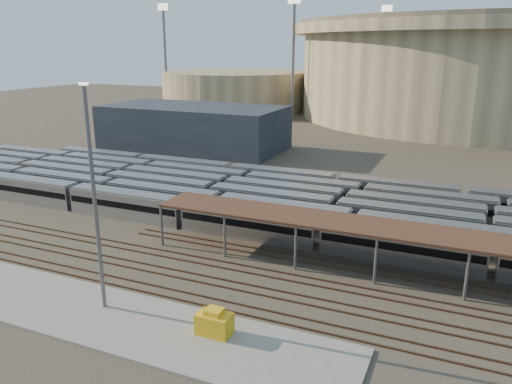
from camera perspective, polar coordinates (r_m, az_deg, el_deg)
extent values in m
plane|color=#383026|center=(57.54, -4.67, -7.73)|extent=(420.00, 420.00, 0.00)
cube|color=gray|center=(49.24, -18.49, -12.86)|extent=(50.00, 9.00, 0.20)
cube|color=#AEAFB3|center=(67.52, -8.17, -2.50)|extent=(112.00, 2.90, 3.60)
cube|color=#AEAFB3|center=(69.51, -4.21, -1.81)|extent=(112.00, 2.90, 3.60)
cube|color=#AEAFB3|center=(74.61, -5.08, -0.55)|extent=(112.00, 2.90, 3.60)
cube|color=#AEAFB3|center=(78.05, -3.45, 0.25)|extent=(112.00, 2.90, 3.60)
cube|color=#AEAFB3|center=(81.02, -1.10, 0.88)|extent=(112.00, 2.90, 3.60)
cube|color=#AEAFB3|center=(80.41, 9.15, 0.55)|extent=(112.00, 2.90, 3.60)
cylinder|color=slate|center=(61.55, -10.74, -3.82)|extent=(0.30, 0.30, 5.00)
cylinder|color=slate|center=(65.80, -8.12, -2.36)|extent=(0.30, 0.30, 5.00)
cylinder|color=slate|center=(57.38, -3.60, -5.07)|extent=(0.30, 0.30, 5.00)
cylinder|color=slate|center=(61.92, -1.33, -3.40)|extent=(0.30, 0.30, 5.00)
cylinder|color=slate|center=(54.26, 4.53, -6.39)|extent=(0.30, 0.30, 5.00)
cylinder|color=slate|center=(59.04, 6.26, -4.51)|extent=(0.30, 0.30, 5.00)
cylinder|color=slate|center=(52.37, 13.50, -7.69)|extent=(0.30, 0.30, 5.00)
cylinder|color=slate|center=(57.31, 14.50, -5.62)|extent=(0.30, 0.30, 5.00)
cylinder|color=slate|center=(51.85, 22.95, -8.85)|extent=(0.30, 0.30, 5.00)
cylinder|color=slate|center=(56.83, 23.09, -6.65)|extent=(0.30, 0.30, 5.00)
cube|color=#362416|center=(53.44, 18.75, -4.56)|extent=(60.00, 6.00, 0.30)
cube|color=#4C3323|center=(56.11, -5.52, -8.31)|extent=(170.00, 0.12, 0.18)
cube|color=#4C3323|center=(57.30, -4.79, -7.74)|extent=(170.00, 0.12, 0.18)
cube|color=#4C3323|center=(53.01, -7.64, -9.93)|extent=(170.00, 0.12, 0.18)
cube|color=#4C3323|center=(54.16, -6.81, -9.30)|extent=(170.00, 0.12, 0.18)
cube|color=#4C3323|center=(50.03, -10.04, -11.74)|extent=(170.00, 0.12, 0.18)
cube|color=#4C3323|center=(51.13, -9.10, -11.04)|extent=(170.00, 0.12, 0.18)
cylinder|color=tan|center=(186.35, 24.06, 12.11)|extent=(116.00, 116.00, 28.00)
cylinder|color=tan|center=(186.20, 24.64, 16.84)|extent=(124.00, 124.00, 3.00)
cylinder|color=brown|center=(186.29, 24.72, 17.53)|extent=(120.00, 120.00, 1.50)
cylinder|color=tan|center=(196.32, -2.27, 11.57)|extent=(56.00, 56.00, 14.00)
cube|color=#1E232D|center=(119.11, -7.15, 7.35)|extent=(42.00, 20.00, 10.00)
cylinder|color=slate|center=(165.67, 4.25, 14.46)|extent=(1.00, 1.00, 36.00)
cylinder|color=slate|center=(199.41, -10.30, 14.57)|extent=(1.00, 1.00, 36.00)
cube|color=#FFF2CC|center=(199.81, -10.60, 20.08)|extent=(4.00, 0.60, 2.40)
cylinder|color=slate|center=(209.16, 14.35, 14.41)|extent=(1.00, 1.00, 36.00)
cube|color=#FFF2CC|center=(209.54, 14.74, 19.65)|extent=(4.00, 0.60, 2.40)
cylinder|color=slate|center=(45.71, -17.94, -1.19)|extent=(0.36, 0.36, 20.16)
cube|color=#FFF2CC|center=(43.87, -19.12, 11.59)|extent=(0.81, 0.34, 0.20)
cube|color=gold|center=(43.28, -4.79, -14.77)|extent=(2.92, 1.83, 1.82)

